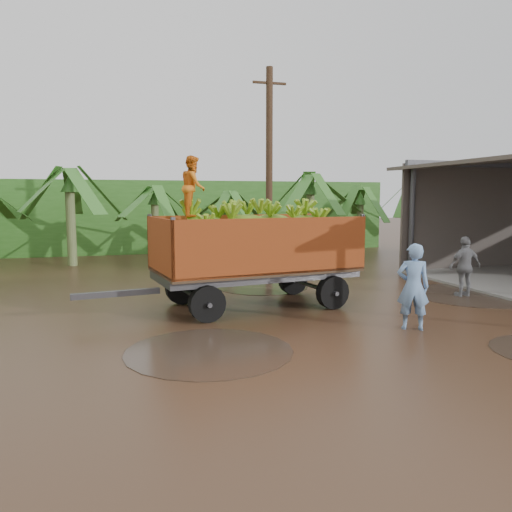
% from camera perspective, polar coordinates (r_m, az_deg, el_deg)
% --- Properties ---
extents(ground, '(100.00, 100.00, 0.00)m').
position_cam_1_polar(ground, '(11.85, 10.55, -6.90)').
color(ground, black).
rests_on(ground, ground).
extents(hedge_north, '(22.00, 3.00, 3.60)m').
position_cam_1_polar(hedge_north, '(26.51, -9.00, 4.54)').
color(hedge_north, '#2D661E').
rests_on(hedge_north, ground).
extents(banana_trailer, '(7.01, 3.09, 3.74)m').
position_cam_1_polar(banana_trailer, '(12.56, -0.17, 0.88)').
color(banana_trailer, '#CC4F1D').
rests_on(banana_trailer, ground).
extents(man_blue, '(0.79, 0.67, 1.82)m').
position_cam_1_polar(man_blue, '(10.95, 17.51, -3.36)').
color(man_blue, '#6F97CC').
rests_on(man_blue, ground).
extents(man_grey, '(0.99, 0.42, 1.69)m').
position_cam_1_polar(man_grey, '(15.12, 22.77, -1.11)').
color(man_grey, gray).
rests_on(man_grey, ground).
extents(utility_pole, '(1.20, 0.24, 7.24)m').
position_cam_1_polar(utility_pole, '(17.82, 1.52, 9.63)').
color(utility_pole, '#47301E').
rests_on(utility_pole, ground).
extents(banana_plants, '(24.85, 20.41, 4.06)m').
position_cam_1_polar(banana_plants, '(17.76, -13.11, 3.36)').
color(banana_plants, '#2D661E').
rests_on(banana_plants, ground).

